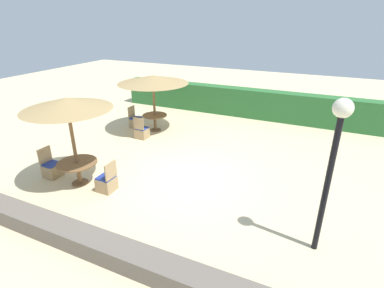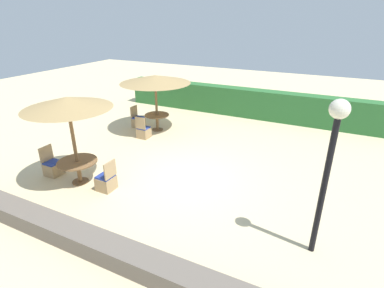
{
  "view_description": "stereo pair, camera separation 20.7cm",
  "coord_description": "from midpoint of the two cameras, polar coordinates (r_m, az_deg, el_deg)",
  "views": [
    {
      "loc": [
        3.63,
        -7.24,
        4.64
      ],
      "look_at": [
        0.0,
        0.6,
        0.9
      ],
      "focal_mm": 28.0,
      "sensor_mm": 36.0,
      "label": 1
    },
    {
      "loc": [
        3.82,
        -7.15,
        4.64
      ],
      "look_at": [
        0.0,
        0.6,
        0.9
      ],
      "focal_mm": 28.0,
      "sensor_mm": 36.0,
      "label": 2
    }
  ],
  "objects": [
    {
      "name": "patio_chair_front_left_west",
      "position": [
        10.3,
        -25.68,
        -4.24
      ],
      "size": [
        0.46,
        0.46,
        0.93
      ],
      "rotation": [
        0.0,
        0.0,
        -1.57
      ],
      "color": "tan",
      "rests_on": "ground_plane"
    },
    {
      "name": "patio_chair_back_left_south",
      "position": [
        12.34,
        -10.01,
        2.25
      ],
      "size": [
        0.46,
        0.46,
        0.93
      ],
      "color": "tan",
      "rests_on": "ground_plane"
    },
    {
      "name": "ground_plane",
      "position": [
        9.34,
        -2.2,
        -6.41
      ],
      "size": [
        40.0,
        40.0,
        0.0
      ],
      "primitive_type": "plane",
      "color": "beige"
    },
    {
      "name": "parasol_back_left",
      "position": [
        12.6,
        -7.93,
        12.07
      ],
      "size": [
        2.92,
        2.92,
        2.38
      ],
      "color": "brown",
      "rests_on": "ground_plane"
    },
    {
      "name": "parasol_front_left",
      "position": [
        8.77,
        -23.37,
        7.0
      ],
      "size": [
        2.41,
        2.41,
        2.62
      ],
      "color": "brown",
      "rests_on": "ground_plane"
    },
    {
      "name": "patio_chair_back_left_west",
      "position": [
        13.64,
        -11.11,
        4.23
      ],
      "size": [
        0.46,
        0.46,
        0.93
      ],
      "rotation": [
        0.0,
        0.0,
        -1.57
      ],
      "color": "tan",
      "rests_on": "ground_plane"
    },
    {
      "name": "round_table_front_left",
      "position": [
        9.42,
        -21.56,
        -4.0
      ],
      "size": [
        1.15,
        1.15,
        0.7
      ],
      "color": "brown",
      "rests_on": "ground_plane"
    },
    {
      "name": "patio_chair_front_left_east",
      "position": [
        8.93,
        -16.55,
        -7.04
      ],
      "size": [
        0.46,
        0.46,
        0.93
      ],
      "rotation": [
        0.0,
        0.0,
        1.57
      ],
      "color": "tan",
      "rests_on": "ground_plane"
    },
    {
      "name": "lamp_post",
      "position": [
        6.11,
        24.64,
        -0.87
      ],
      "size": [
        0.36,
        0.36,
        3.32
      ],
      "color": "black",
      "rests_on": "ground_plane"
    },
    {
      "name": "stone_border",
      "position": [
        6.8,
        -16.99,
        -18.52
      ],
      "size": [
        10.0,
        0.56,
        0.42
      ],
      "primitive_type": "cube",
      "color": "#6B6056",
      "rests_on": "ground_plane"
    },
    {
      "name": "round_table_back_left",
      "position": [
        13.02,
        -7.53,
        4.89
      ],
      "size": [
        1.04,
        1.04,
        0.7
      ],
      "color": "brown",
      "rests_on": "ground_plane"
    },
    {
      "name": "hedge_row",
      "position": [
        15.0,
        9.68,
        7.79
      ],
      "size": [
        13.0,
        0.7,
        1.37
      ],
      "primitive_type": "cube",
      "color": "#2D6B33",
      "rests_on": "ground_plane"
    }
  ]
}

